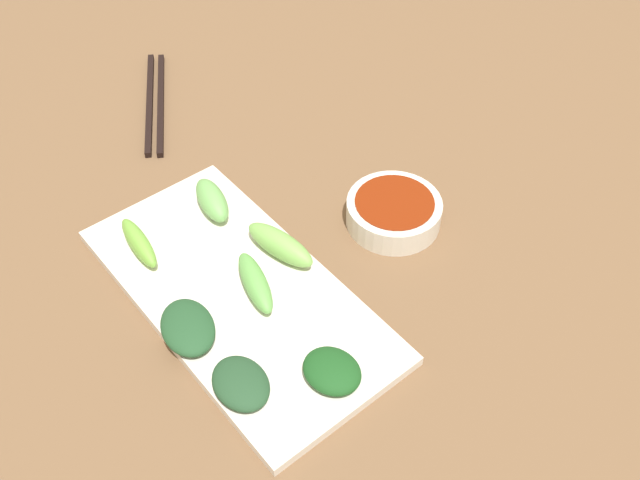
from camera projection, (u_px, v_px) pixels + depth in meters
The scene contains 11 objects.
tabletop at pixel (325, 270), 0.80m from camera, with size 2.10×2.10×0.02m, color brown.
sauce_bowl at pixel (395, 212), 0.82m from camera, with size 0.11×0.11×0.03m.
serving_plate at pixel (238, 294), 0.76m from camera, with size 0.18×0.37×0.01m, color silver.
broccoli_leafy_0 at pixel (188, 327), 0.71m from camera, with size 0.05×0.07×0.02m, color #214A28.
broccoli_stalk_1 at pixel (212, 200), 0.82m from camera, with size 0.03×0.07×0.03m, color #6CAE59.
broccoli_leafy_2 at pixel (241, 383), 0.66m from camera, with size 0.05×0.07×0.02m, color #224528.
broccoli_leafy_3 at pixel (332, 371), 0.67m from camera, with size 0.05×0.06×0.02m, color #194B1C.
broccoli_stalk_4 at pixel (280, 245), 0.78m from camera, with size 0.03×0.09×0.03m, color #79B553.
broccoli_stalk_5 at pixel (255, 283), 0.74m from camera, with size 0.02×0.09×0.02m, color #62A74D.
broccoli_stalk_6 at pixel (139, 243), 0.78m from camera, with size 0.02×0.08×0.03m, color #70B03E.
chopsticks at pixel (154, 103), 0.99m from camera, with size 0.14×0.21×0.01m.
Camera 1 is at (0.34, 0.40, 0.62)m, focal length 40.10 mm.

